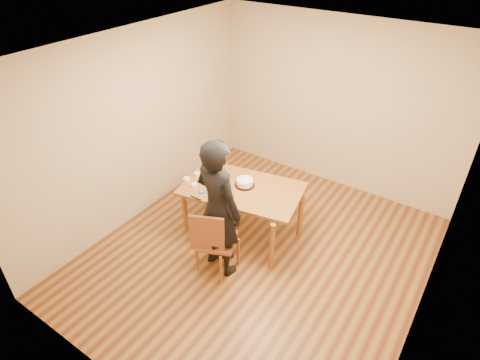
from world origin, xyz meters
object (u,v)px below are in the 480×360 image
Objects in this scene: dining_chair at (217,241)px; cake_plate at (245,185)px; dining_table at (242,189)px; cake at (245,182)px; person at (218,209)px.

cake_plate is (-0.15, 0.84, 0.31)m from dining_chair.
cake is (0.00, 0.06, 0.08)m from dining_table.
dining_chair is 0.47m from person.
dining_chair is at bearing 100.46° from person.
cake_plate is at bearing 75.94° from dining_chair.
dining_table is 0.10m from cake.
person is (0.15, -0.79, 0.16)m from cake_plate.
dining_table is 0.86× the size of person.
person reaches higher than dining_chair.
cake is (0.00, 0.00, 0.05)m from cake_plate.
person is (0.00, 0.05, 0.47)m from dining_chair.
cake is at bearing 75.61° from dining_table.
cake reaches higher than cake_plate.
cake is 0.81m from person.
cake is at bearing -69.04° from person.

